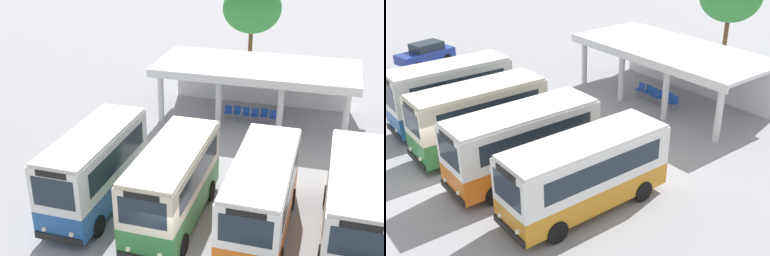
# 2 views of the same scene
# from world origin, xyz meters

# --- Properties ---
(city_bus_nearest_orange) EXTENTS (2.29, 6.67, 3.51)m
(city_bus_nearest_orange) POSITION_xyz_m (-4.67, 3.07, 1.93)
(city_bus_nearest_orange) COLOR black
(city_bus_nearest_orange) RESTS_ON ground
(city_bus_second_in_row) EXTENTS (2.35, 6.72, 3.37)m
(city_bus_second_in_row) POSITION_xyz_m (-1.11, 2.89, 1.85)
(city_bus_second_in_row) COLOR black
(city_bus_second_in_row) RESTS_ON ground
(city_bus_middle_cream) EXTENTS (2.39, 6.99, 3.27)m
(city_bus_middle_cream) POSITION_xyz_m (2.44, 3.15, 1.80)
(city_bus_middle_cream) COLOR black
(city_bus_middle_cream) RESTS_ON ground
(city_bus_fourth_amber) EXTENTS (2.37, 7.17, 3.12)m
(city_bus_fourth_amber) POSITION_xyz_m (6.00, 3.76, 1.73)
(city_bus_fourth_amber) COLOR black
(city_bus_fourth_amber) RESTS_ON ground
(terminal_canopy) EXTENTS (12.09, 5.57, 3.40)m
(terminal_canopy) POSITION_xyz_m (0.19, 15.61, 2.62)
(terminal_canopy) COLOR silver
(terminal_canopy) RESTS_ON ground
(waiting_chair_end_by_column) EXTENTS (0.46, 0.46, 0.86)m
(waiting_chair_end_by_column) POSITION_xyz_m (-1.32, 14.21, 0.52)
(waiting_chair_end_by_column) COLOR slate
(waiting_chair_end_by_column) RESTS_ON ground
(waiting_chair_second_from_end) EXTENTS (0.46, 0.46, 0.86)m
(waiting_chair_second_from_end) POSITION_xyz_m (-0.77, 14.30, 0.52)
(waiting_chair_second_from_end) COLOR slate
(waiting_chair_second_from_end) RESTS_ON ground
(waiting_chair_middle_seat) EXTENTS (0.46, 0.46, 0.86)m
(waiting_chair_middle_seat) POSITION_xyz_m (-0.21, 14.22, 0.52)
(waiting_chair_middle_seat) COLOR slate
(waiting_chair_middle_seat) RESTS_ON ground
(waiting_chair_fourth_seat) EXTENTS (0.46, 0.46, 0.86)m
(waiting_chair_fourth_seat) POSITION_xyz_m (0.34, 14.20, 0.52)
(waiting_chair_fourth_seat) COLOR slate
(waiting_chair_fourth_seat) RESTS_ON ground
(waiting_chair_fifth_seat) EXTENTS (0.46, 0.46, 0.86)m
(waiting_chair_fifth_seat) POSITION_xyz_m (0.90, 14.33, 0.52)
(waiting_chair_fifth_seat) COLOR slate
(waiting_chair_fifth_seat) RESTS_ON ground
(waiting_chair_far_end_seat) EXTENTS (0.46, 0.46, 0.86)m
(waiting_chair_far_end_seat) POSITION_xyz_m (1.45, 14.20, 0.52)
(waiting_chair_far_end_seat) COLOR slate
(waiting_chair_far_end_seat) RESTS_ON ground
(roadside_tree_behind_canopy) EXTENTS (4.33, 4.33, 7.09)m
(roadside_tree_behind_canopy) POSITION_xyz_m (-1.62, 23.00, 5.23)
(roadside_tree_behind_canopy) COLOR brown
(roadside_tree_behind_canopy) RESTS_ON ground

